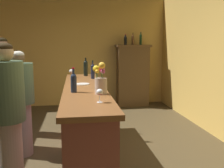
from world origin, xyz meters
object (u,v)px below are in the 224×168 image
object	(u,v)px
wine_bottle_rose	(93,71)
cheese_plate	(83,84)
patron_by_cabinet	(4,81)
display_bottle_midleft	(133,39)
wine_bottle_pinot	(86,67)
wine_glass_front	(100,93)
wine_glass_mid	(71,72)
display_bottle_center	(141,39)
wine_glass_rear	(100,82)
flower_arrangement	(101,81)
display_bottle_left	(125,40)
display_cabinet	(133,74)
patron_tall	(21,100)
wine_bottle_chardonnay	(74,82)
patron_near_entrance	(7,114)
bar_counter	(85,123)

from	to	relation	value
wine_bottle_rose	cheese_plate	distance (m)	0.64
patron_by_cabinet	display_bottle_midleft	bearing A→B (deg)	73.42
wine_bottle_pinot	wine_glass_front	xyz separation A→B (m)	(0.04, -2.16, -0.06)
wine_glass_mid	display_bottle_center	xyz separation A→B (m)	(1.76, 2.06, 0.61)
wine_glass_front	display_bottle_center	xyz separation A→B (m)	(1.47, 4.03, 0.62)
wine_bottle_pinot	display_bottle_center	xyz separation A→B (m)	(1.51, 1.86, 0.56)
wine_bottle_rose	wine_glass_mid	xyz separation A→B (m)	(-0.35, 0.21, -0.03)
wine_glass_rear	flower_arrangement	size ratio (longest dim) A/B	0.37
wine_glass_rear	display_bottle_left	distance (m)	3.50
wine_bottle_pinot	display_bottle_left	size ratio (longest dim) A/B	1.21
display_cabinet	wine_glass_rear	distance (m)	3.53
display_bottle_midleft	cheese_plate	bearing A→B (deg)	-115.75
flower_arrangement	wine_glass_front	bearing A→B (deg)	-97.07
patron_tall	wine_glass_mid	bearing A→B (deg)	64.17
display_cabinet	patron_tall	distance (m)	3.57
wine_glass_mid	cheese_plate	bearing A→B (deg)	-78.62
flower_arrangement	cheese_plate	bearing A→B (deg)	103.89
wine_bottle_rose	wine_glass_mid	size ratio (longest dim) A/B	2.13
wine_glass_mid	wine_bottle_chardonnay	bearing A→B (deg)	-88.22
flower_arrangement	patron_tall	xyz separation A→B (m)	(-1.05, 0.84, -0.37)
flower_arrangement	display_bottle_center	bearing A→B (deg)	68.53
patron_near_entrance	patron_by_cabinet	bearing A→B (deg)	51.49
bar_counter	display_cabinet	distance (m)	3.36
bar_counter	wine_bottle_chardonnay	world-z (taller)	wine_bottle_chardonnay
display_bottle_center	patron_tall	size ratio (longest dim) A/B	0.22
display_bottle_left	patron_tall	size ratio (longest dim) A/B	0.18
display_bottle_midleft	display_bottle_center	bearing A→B (deg)	-0.00
wine_glass_front	display_bottle_midleft	size ratio (longest dim) A/B	0.41
wine_glass_front	cheese_plate	size ratio (longest dim) A/B	0.69
wine_bottle_pinot	display_bottle_center	distance (m)	2.46
wine_bottle_chardonnay	patron_near_entrance	xyz separation A→B (m)	(-0.68, -0.29, -0.28)
display_bottle_center	wine_bottle_pinot	bearing A→B (deg)	-128.94
display_cabinet	cheese_plate	xyz separation A→B (m)	(-1.40, -2.87, 0.20)
wine_bottle_chardonnay	display_bottle_center	xyz separation A→B (m)	(1.72, 3.46, 0.59)
wine_glass_mid	patron_by_cabinet	size ratio (longest dim) A/B	0.08
wine_bottle_rose	patron_by_cabinet	size ratio (longest dim) A/B	0.18
wine_glass_mid	flower_arrangement	xyz separation A→B (m)	(0.34, -1.54, 0.05)
wine_bottle_rose	wine_glass_front	distance (m)	1.75
wine_glass_mid	cheese_plate	world-z (taller)	wine_glass_mid
wine_bottle_pinot	patron_by_cabinet	xyz separation A→B (m)	(-1.44, 0.11, -0.22)
wine_bottle_rose	wine_glass_front	xyz separation A→B (m)	(-0.06, -1.75, -0.04)
display_bottle_center	patron_by_cabinet	xyz separation A→B (m)	(-2.95, -1.75, -0.78)
bar_counter	wine_bottle_chardonnay	xyz separation A→B (m)	(-0.13, -0.40, 0.63)
display_bottle_midleft	wine_bottle_pinot	bearing A→B (deg)	-124.83
wine_glass_mid	display_bottle_center	bearing A→B (deg)	49.52
wine_bottle_chardonnay	display_bottle_midleft	distance (m)	3.81
display_bottle_midleft	patron_near_entrance	xyz separation A→B (m)	(-2.18, -3.74, -0.85)
patron_tall	bar_counter	bearing A→B (deg)	1.32
patron_near_entrance	wine_bottle_rose	bearing A→B (deg)	2.06
display_cabinet	patron_by_cabinet	bearing A→B (deg)	-147.50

